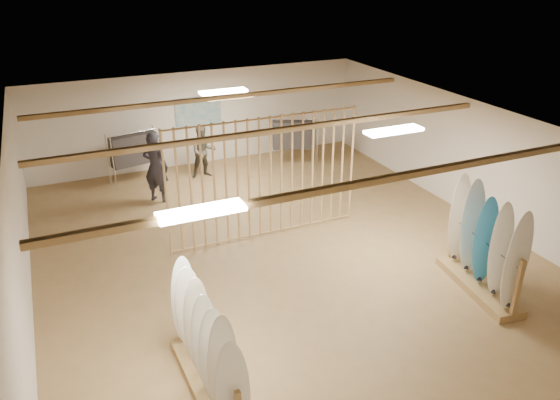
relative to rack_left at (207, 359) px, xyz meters
name	(u,v)px	position (x,y,z in m)	size (l,w,h in m)	color
floor	(280,250)	(2.67, 3.43, -0.62)	(12.00, 12.00, 0.00)	#987549
ceiling	(280,126)	(2.67, 3.43, 2.18)	(12.00, 12.00, 0.00)	gray
wall_back	(199,118)	(2.67, 9.43, 0.78)	(12.00, 12.00, 0.00)	silver
wall_front	(490,379)	(2.67, -2.57, 0.78)	(12.00, 12.00, 0.00)	silver
wall_left	(18,238)	(-2.33, 3.43, 0.78)	(12.00, 12.00, 0.00)	silver
wall_right	(469,158)	(7.67, 3.43, 0.78)	(12.00, 12.00, 0.00)	silver
ceiling_slats	(280,130)	(2.67, 3.43, 2.10)	(9.50, 6.12, 0.10)	#9C7947
light_panels	(280,129)	(2.67, 3.43, 2.12)	(1.20, 0.35, 0.06)	white
bamboo_partition	(265,178)	(2.67, 4.23, 0.78)	(4.45, 0.05, 2.78)	tan
poster	(198,112)	(2.67, 9.41, 0.98)	(1.40, 0.03, 0.90)	teal
rack_left	(207,359)	(0.00, 0.00, 0.00)	(0.56, 2.58, 1.79)	#9C7947
rack_right	(482,258)	(5.53, 0.50, 0.08)	(0.86, 2.20, 2.04)	#9C7947
clothing_rack_a	(134,149)	(0.57, 8.62, 0.35)	(1.36, 0.64, 1.49)	silver
clothing_rack_b	(294,135)	(5.20, 8.06, 0.34)	(1.31, 0.76, 1.47)	silver
shopper_a	(155,162)	(0.84, 7.12, 0.45)	(0.77, 0.52, 2.12)	#25232A
shopper_b	(203,148)	(2.43, 8.25, 0.24)	(0.82, 0.64, 1.71)	#3B382E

